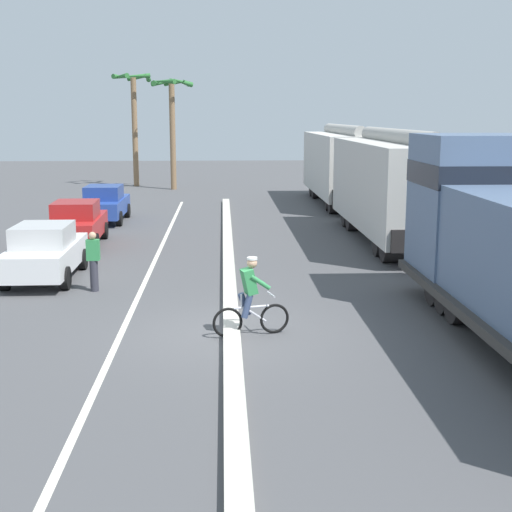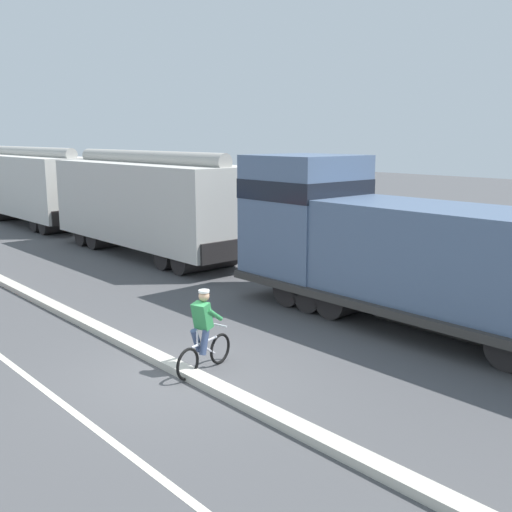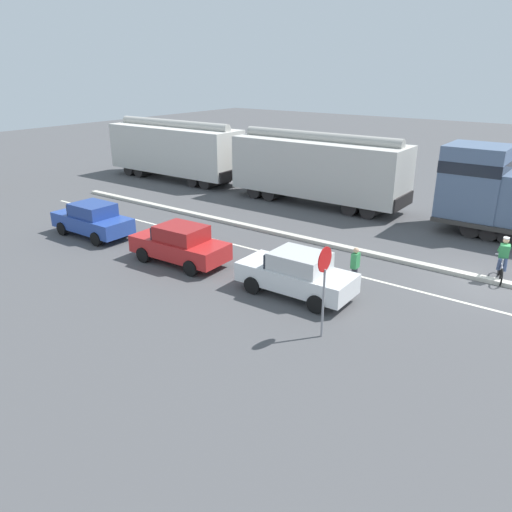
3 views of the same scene
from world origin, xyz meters
name	(u,v)px [view 3 (image 3 of 3)]	position (x,y,z in m)	size (l,w,h in m)	color
ground_plane	(491,282)	(0.00, 0.00, 0.00)	(120.00, 120.00, 0.00)	#4C4C4F
median_curb	(348,248)	(0.00, 6.00, 0.08)	(0.36, 36.00, 0.16)	beige
lane_stripe	(321,266)	(-2.40, 6.00, 0.00)	(0.14, 36.00, 0.01)	silver
hopper_car_lead	(318,169)	(6.15, 11.11, 2.08)	(2.90, 10.60, 4.18)	beige
hopper_car_middle	(175,150)	(6.15, 22.71, 2.08)	(2.90, 10.60, 4.18)	beige
parked_car_white	(296,274)	(-5.28, 5.41, 0.82)	(1.87, 4.22, 1.62)	silver
parked_car_red	(180,244)	(-5.47, 10.93, 0.82)	(1.95, 4.26, 1.62)	red
parked_car_blue	(92,220)	(-5.40, 16.77, 0.82)	(1.84, 4.20, 1.62)	#28479E
cyclist	(503,260)	(0.40, -0.18, 0.82)	(1.67, 0.59, 1.71)	black
stop_sign	(324,275)	(-7.34, 3.23, 2.02)	(0.76, 0.08, 2.88)	gray
pedestrian_by_cars	(355,268)	(-3.64, 3.95, 0.85)	(0.34, 0.22, 1.62)	#33333D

